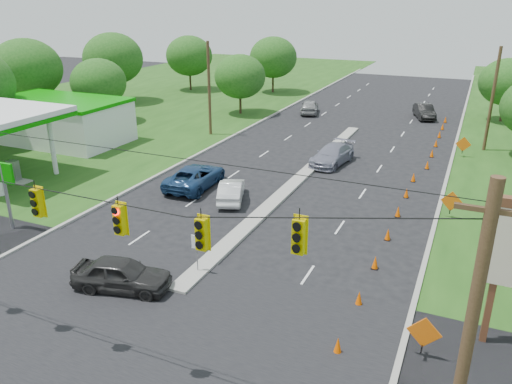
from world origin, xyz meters
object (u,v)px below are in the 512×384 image
at_px(black_sedan, 122,274).
at_px(gas_station, 48,119).
at_px(white_sedan, 231,191).
at_px(blue_pickup, 195,176).

bearing_deg(black_sedan, gas_station, 38.03).
bearing_deg(white_sedan, black_sedan, 70.49).
bearing_deg(gas_station, black_sedan, -38.60).
relative_size(gas_station, black_sedan, 4.31).
bearing_deg(blue_pickup, gas_station, -15.10).
height_order(white_sedan, blue_pickup, blue_pickup).
distance_m(gas_station, black_sedan, 27.17).
xyz_separation_m(gas_station, black_sedan, (21.19, -16.91, -1.80)).
height_order(gas_station, black_sedan, gas_station).
relative_size(white_sedan, blue_pickup, 0.74).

